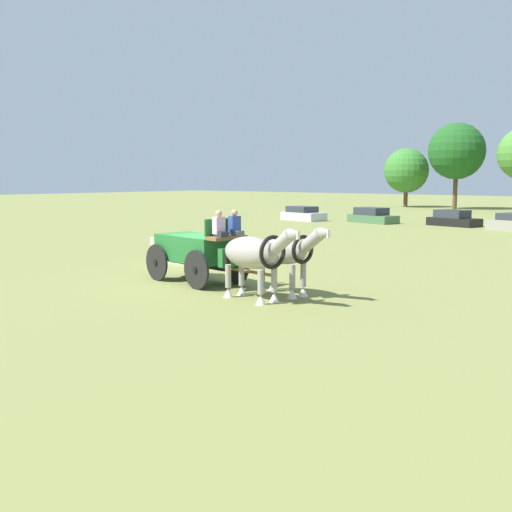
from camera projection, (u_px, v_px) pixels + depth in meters
name	position (u px, v px, depth m)	size (l,w,h in m)	color
ground_plane	(196.00, 282.00, 22.04)	(220.00, 220.00, 0.00)	olive
show_wagon	(199.00, 249.00, 21.76)	(6.00, 2.32, 2.60)	#236B2D
draft_horse_near	(286.00, 253.00, 19.42)	(2.99, 1.16, 2.20)	#9E998E
draft_horse_off	(254.00, 255.00, 18.58)	(3.16, 1.29, 2.24)	#9E998E
parked_vehicle_a	(303.00, 214.00, 53.58)	(4.22, 2.67, 1.19)	silver
parked_vehicle_b	(372.00, 216.00, 50.58)	(4.28, 2.65, 1.23)	#477047
parked_vehicle_c	(453.00, 219.00, 47.36)	(4.11, 2.54, 1.21)	black
tree_a	(406.00, 171.00, 77.09)	(5.42, 5.42, 7.18)	brown
tree_b	(457.00, 151.00, 71.93)	(6.43, 6.43, 9.82)	brown
sponsor_banner	(183.00, 252.00, 26.40)	(3.20, 0.06, 1.10)	silver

